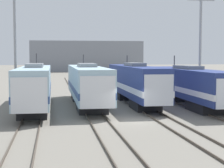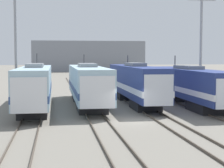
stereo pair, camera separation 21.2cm
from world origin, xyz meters
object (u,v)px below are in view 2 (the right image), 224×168
Objects in this scene: locomotive_center_left at (88,84)px; catenary_tower_left at (16,40)px; locomotive_center_right at (136,83)px; locomotive_far_right at (190,85)px; locomotive_far_left at (35,86)px; catenary_tower_right at (201,41)px.

locomotive_center_left is 8.72m from catenary_tower_left.
locomotive_far_right is (5.18, -2.14, -0.13)m from locomotive_center_right.
catenary_tower_right is at bearing 12.22° from locomotive_far_left.
catenary_tower_right is (7.59, 1.04, 4.51)m from locomotive_center_right.
catenary_tower_right is at bearing 52.87° from locomotive_far_right.
catenary_tower_left reaches higher than locomotive_center_right.
locomotive_far_left is at bearing -61.63° from catenary_tower_left.
catenary_tower_left is (-2.10, 3.89, 4.51)m from locomotive_far_left.
locomotive_far_left is 5.67m from locomotive_center_left.
catenary_tower_right is at bearing 7.79° from locomotive_center_right.
catenary_tower_right reaches higher than locomotive_far_right.
locomotive_center_right is 1.46× the size of catenary_tower_left.
catenary_tower_right is at bearing 7.09° from locomotive_center_left.
catenary_tower_left is (-12.46, 1.04, 4.51)m from locomotive_center_right.
locomotive_center_left is at bearing 23.93° from locomotive_far_left.
locomotive_center_right is at bearing -4.76° from catenary_tower_left.
locomotive_far_right is at bearing -10.22° from catenary_tower_left.
locomotive_center_right is at bearing 157.53° from locomotive_far_right.
locomotive_far_right is (15.54, 0.71, -0.12)m from locomotive_far_left.
locomotive_center_left is 5.21m from locomotive_center_right.
locomotive_far_right is 6.12m from catenary_tower_right.
locomotive_center_right is at bearing -172.21° from catenary_tower_right.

